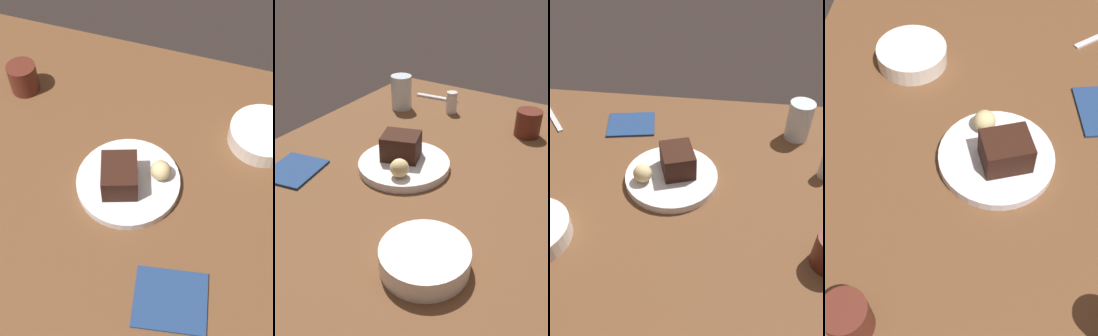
% 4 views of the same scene
% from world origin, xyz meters
% --- Properties ---
extents(dining_table, '(1.20, 0.84, 0.03)m').
position_xyz_m(dining_table, '(0.00, 0.00, 0.01)').
color(dining_table, brown).
rests_on(dining_table, ground).
extents(dessert_plate, '(0.22, 0.22, 0.02)m').
position_xyz_m(dessert_plate, '(0.00, -0.03, 0.04)').
color(dessert_plate, silver).
rests_on(dessert_plate, dining_table).
extents(chocolate_cake_slice, '(0.10, 0.11, 0.06)m').
position_xyz_m(chocolate_cake_slice, '(-0.01, -0.05, 0.08)').
color(chocolate_cake_slice, black).
rests_on(chocolate_cake_slice, dessert_plate).
extents(bread_roll, '(0.04, 0.04, 0.04)m').
position_xyz_m(bread_roll, '(0.06, -0.00, 0.07)').
color(bread_roll, '#DBC184').
rests_on(bread_roll, dessert_plate).
extents(side_bowl, '(0.16, 0.16, 0.04)m').
position_xyz_m(side_bowl, '(0.25, 0.18, 0.05)').
color(side_bowl, white).
rests_on(side_bowl, dining_table).
extents(coffee_cup, '(0.07, 0.07, 0.07)m').
position_xyz_m(coffee_cup, '(-0.34, 0.17, 0.07)').
color(coffee_cup, '#562319').
rests_on(coffee_cup, dining_table).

